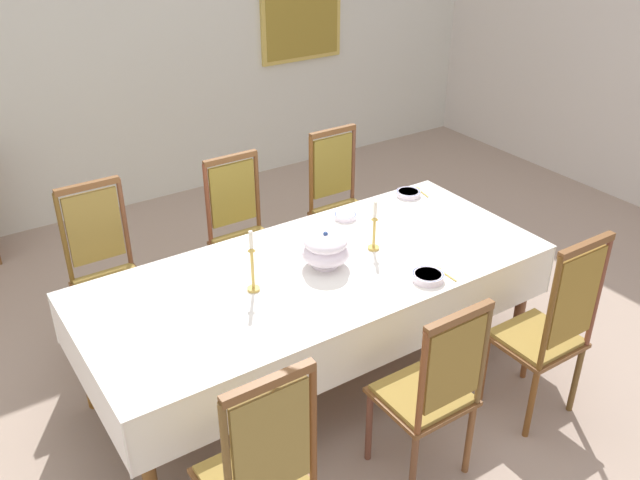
% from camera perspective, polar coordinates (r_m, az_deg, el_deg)
% --- Properties ---
extents(ground, '(7.73, 6.06, 0.04)m').
position_cam_1_polar(ground, '(4.49, -0.33, -11.09)').
color(ground, tan).
extents(back_wall, '(7.73, 0.08, 3.11)m').
position_cam_1_polar(back_wall, '(6.37, -16.31, 15.97)').
color(back_wall, silver).
rests_on(back_wall, ground).
extents(dining_table, '(2.75, 1.18, 0.78)m').
position_cam_1_polar(dining_table, '(4.05, -0.29, -3.25)').
color(dining_table, brown).
rests_on(dining_table, ground).
extents(tablecloth, '(2.77, 1.20, 0.34)m').
position_cam_1_polar(tablecloth, '(4.05, -0.29, -3.30)').
color(tablecloth, white).
rests_on(tablecloth, dining_table).
extents(chair_south_a, '(0.44, 0.42, 1.19)m').
position_cam_1_polar(chair_south_a, '(3.08, -5.04, -18.53)').
color(chair_south_a, brown).
rests_on(chair_south_a, ground).
extents(chair_north_a, '(0.44, 0.42, 1.14)m').
position_cam_1_polar(chair_north_a, '(4.59, -17.27, -2.37)').
color(chair_north_a, brown).
rests_on(chair_north_a, ground).
extents(chair_south_b, '(0.44, 0.42, 1.10)m').
position_cam_1_polar(chair_south_b, '(3.53, 9.26, -12.15)').
color(chair_south_b, brown).
rests_on(chair_south_b, ground).
extents(chair_north_b, '(0.44, 0.42, 1.11)m').
position_cam_1_polar(chair_north_b, '(4.88, -6.40, 0.70)').
color(chair_north_b, brown).
rests_on(chair_north_b, ground).
extents(chair_south_c, '(0.44, 0.42, 1.20)m').
position_cam_1_polar(chair_south_c, '(4.03, 18.47, -6.95)').
color(chair_south_c, brown).
rests_on(chair_south_c, ground).
extents(chair_north_c, '(0.44, 0.42, 1.13)m').
position_cam_1_polar(chair_north_c, '(5.27, 1.78, 3.20)').
color(chair_north_c, brown).
rests_on(chair_north_c, ground).
extents(soup_tureen, '(0.28, 0.28, 0.23)m').
position_cam_1_polar(soup_tureen, '(3.99, 0.45, -0.78)').
color(soup_tureen, white).
rests_on(soup_tureen, tablecloth).
extents(candlestick_west, '(0.07, 0.07, 0.37)m').
position_cam_1_polar(candlestick_west, '(3.76, -5.63, -2.22)').
color(candlestick_west, gold).
rests_on(candlestick_west, tablecloth).
extents(candlestick_east, '(0.07, 0.07, 0.32)m').
position_cam_1_polar(candlestick_east, '(4.17, 4.51, 0.77)').
color(candlestick_east, gold).
rests_on(candlestick_east, tablecloth).
extents(bowl_near_left, '(0.18, 0.18, 0.04)m').
position_cam_1_polar(bowl_near_left, '(3.95, 8.94, -2.98)').
color(bowl_near_left, white).
rests_on(bowl_near_left, tablecloth).
extents(bowl_near_right, '(0.17, 0.17, 0.04)m').
position_cam_1_polar(bowl_near_right, '(4.93, 7.33, 3.89)').
color(bowl_near_right, white).
rests_on(bowl_near_right, tablecloth).
extents(bowl_far_left, '(0.15, 0.15, 0.03)m').
position_cam_1_polar(bowl_far_left, '(4.57, 2.11, 2.01)').
color(bowl_far_left, white).
rests_on(bowl_far_left, tablecloth).
extents(spoon_primary, '(0.03, 0.18, 0.01)m').
position_cam_1_polar(spoon_primary, '(4.04, 9.97, -2.51)').
color(spoon_primary, gold).
rests_on(spoon_primary, tablecloth).
extents(spoon_secondary, '(0.05, 0.18, 0.01)m').
position_cam_1_polar(spoon_secondary, '(5.03, 8.19, 4.15)').
color(spoon_secondary, gold).
rests_on(spoon_secondary, tablecloth).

